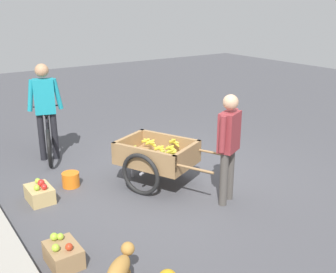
{
  "coord_description": "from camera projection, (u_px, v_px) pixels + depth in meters",
  "views": [
    {
      "loc": [
        -4.7,
        3.38,
        2.68
      ],
      "look_at": [
        0.03,
        0.11,
        0.75
      ],
      "focal_mm": 43.06,
      "sensor_mm": 36.0,
      "label": 1
    }
  ],
  "objects": [
    {
      "name": "cyclist_person",
      "position": [
        45.0,
        103.0,
        6.9
      ],
      "size": [
        0.29,
        0.58,
        1.7
      ],
      "color": "black",
      "rests_on": "ground"
    },
    {
      "name": "vendor_person",
      "position": [
        229.0,
        140.0,
        5.4
      ],
      "size": [
        0.32,
        0.5,
        1.54
      ],
      "color": "#4C4742",
      "rests_on": "ground"
    },
    {
      "name": "mixed_fruit_crate",
      "position": [
        63.0,
        254.0,
        4.3
      ],
      "size": [
        0.44,
        0.32,
        0.31
      ],
      "color": "#99754C",
      "rests_on": "ground"
    },
    {
      "name": "ground_plane",
      "position": [
        175.0,
        181.0,
        6.34
      ],
      "size": [
        24.0,
        24.0,
        0.0
      ],
      "primitive_type": "plane",
      "color": "#47474C"
    },
    {
      "name": "bicycle",
      "position": [
        48.0,
        138.0,
        7.25
      ],
      "size": [
        1.6,
        0.64,
        0.85
      ],
      "color": "black",
      "rests_on": "ground"
    },
    {
      "name": "apple_crate",
      "position": [
        40.0,
        193.0,
        5.65
      ],
      "size": [
        0.44,
        0.32,
        0.32
      ],
      "color": "tan",
      "rests_on": "ground"
    },
    {
      "name": "fruit_cart",
      "position": [
        157.0,
        157.0,
        6.1
      ],
      "size": [
        1.82,
        1.37,
        0.72
      ],
      "color": "#937047",
      "rests_on": "ground"
    },
    {
      "name": "plastic_bucket",
      "position": [
        71.0,
        180.0,
        6.12
      ],
      "size": [
        0.26,
        0.26,
        0.22
      ],
      "primitive_type": "cylinder",
      "color": "orange",
      "rests_on": "ground"
    },
    {
      "name": "dog",
      "position": [
        120.0,
        268.0,
        3.84
      ],
      "size": [
        0.48,
        0.53,
        0.4
      ],
      "color": "#AD7A38",
      "rests_on": "ground"
    }
  ]
}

